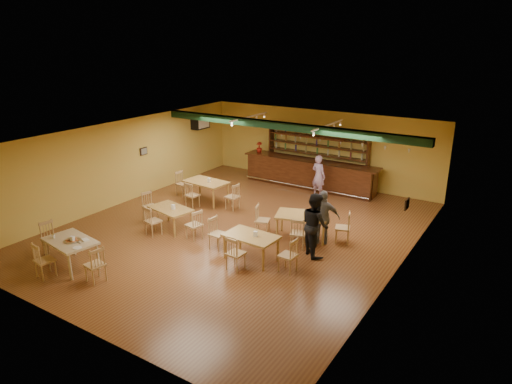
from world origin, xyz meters
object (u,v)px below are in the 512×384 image
Objects in this scene: dining_table_b at (302,226)px; near_table at (72,253)px; patron_bar at (318,176)px; dining_table_c at (171,218)px; dining_table_d at (251,247)px; dining_table_a at (206,192)px; bar_counter at (309,174)px; patron_right_a at (315,225)px.

near_table reaches higher than dining_table_b.
patron_bar is (3.03, 8.66, 0.42)m from near_table.
dining_table_b is 4.11m from dining_table_c.
dining_table_d is 5.85m from patron_bar.
dining_table_b is 1.06× the size of near_table.
dining_table_a is 1.14× the size of dining_table_c.
patron_right_a is at bearing -62.47° from bar_counter.
near_table is at bearing -149.73° from dining_table_b.
dining_table_c is at bearing 175.19° from dining_table_d.
dining_table_d is (-0.51, -2.01, -0.02)m from dining_table_b.
dining_table_c is 0.77× the size of patron_right_a.
dining_table_d is at bearing -32.75° from dining_table_a.
patron_bar is at bearing 89.54° from dining_table_b.
dining_table_d is at bearing 82.06° from patron_right_a.
dining_table_b is at bearing 57.87° from near_table.
dining_table_a is at bearing 55.67° from patron_bar.
dining_table_d reaches higher than dining_table_c.
near_table is (-2.25, -9.49, -0.18)m from bar_counter.
bar_counter is 3.95× the size of near_table.
patron_bar is at bearing -46.63° from bar_counter.
bar_counter is 3.72× the size of dining_table_b.
dining_table_c is 3.32m from dining_table_d.
patron_right_a is (4.60, 0.77, 0.55)m from dining_table_c.
dining_table_a is 0.98× the size of patron_bar.
dining_table_a is 1.11× the size of near_table.
dining_table_a is at bearing 114.70° from dining_table_c.
patron_right_a is (0.80, -0.80, 0.52)m from dining_table_b.
dining_table_a is 5.89m from near_table.
dining_table_d is at bearing -77.17° from bar_counter.
dining_table_c is 5.95m from patron_bar.
dining_table_a reaches higher than dining_table_b.
dining_table_b is 1.10× the size of dining_table_c.
dining_table_c is 0.97× the size of near_table.
dining_table_a is at bearing 100.55° from near_table.
near_table is (-4.26, -4.88, 0.00)m from dining_table_b.
dining_table_b is at bearing -66.34° from bar_counter.
dining_table_b is at bearing 122.74° from patron_bar.
dining_table_b is at bearing 78.42° from dining_table_d.
dining_table_c is 3.34m from near_table.
dining_table_b is 6.48m from near_table.
bar_counter reaches higher than dining_table_b.
patron_right_a reaches higher than dining_table_c.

